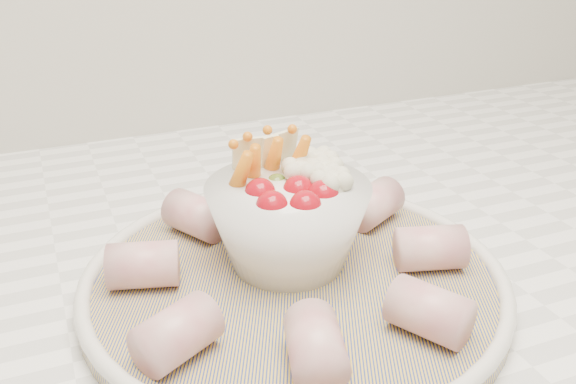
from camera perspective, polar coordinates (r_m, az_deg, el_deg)
name	(u,v)px	position (r m, az deg, el deg)	size (l,w,h in m)	color
serving_platter	(294,280)	(0.51, 0.58, -7.81)	(0.43, 0.43, 0.02)	navy
veggie_bowl	(289,218)	(0.50, 0.08, -2.30)	(0.13, 0.13, 0.10)	white
cured_meat_rolls	(293,256)	(0.50, 0.48, -5.68)	(0.27, 0.28, 0.04)	#BD5661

